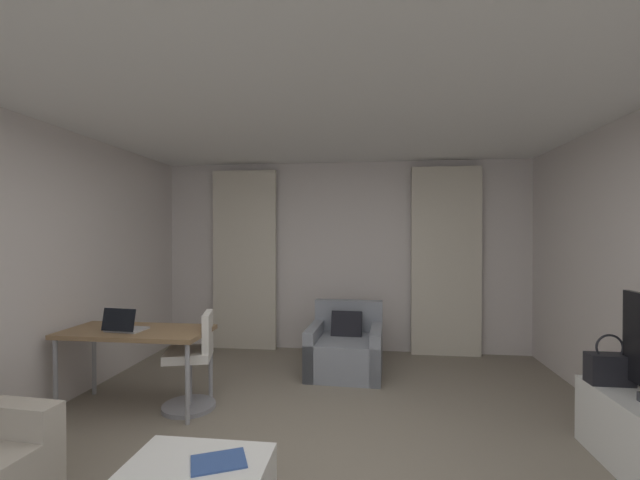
{
  "coord_description": "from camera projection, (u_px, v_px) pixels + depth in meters",
  "views": [
    {
      "loc": [
        0.37,
        -2.65,
        1.6
      ],
      "look_at": [
        -0.11,
        1.32,
        1.55
      ],
      "focal_mm": 22.9,
      "sensor_mm": 36.0,
      "label": 1
    }
  ],
  "objects": [
    {
      "name": "handbag_primary",
      "position": [
        609.0,
        368.0,
        3.0
      ],
      "size": [
        0.3,
        0.14,
        0.37
      ],
      "color": "black",
      "rests_on": "tv_console"
    },
    {
      "name": "curtain_right_panel",
      "position": [
        446.0,
        261.0,
        5.39
      ],
      "size": [
        0.9,
        0.06,
        2.5
      ],
      "color": "beige",
      "rests_on": "ground"
    },
    {
      "name": "magazine_open",
      "position": [
        219.0,
        462.0,
        2.14
      ],
      "size": [
        0.34,
        0.3,
        0.01
      ],
      "color": "#335193",
      "rests_on": "coffee_table"
    },
    {
      "name": "wall_window",
      "position": [
        343.0,
        256.0,
        5.69
      ],
      "size": [
        5.12,
        0.06,
        2.6
      ],
      "color": "silver",
      "rests_on": "ground"
    },
    {
      "name": "curtain_left_panel",
      "position": [
        245.0,
        260.0,
        5.72
      ],
      "size": [
        0.9,
        0.06,
        2.5
      ],
      "color": "beige",
      "rests_on": "ground"
    },
    {
      "name": "ground_plane",
      "position": [
        313.0,
        476.0,
        2.7
      ],
      "size": [
        12.0,
        12.0,
        0.0
      ],
      "primitive_type": "plane",
      "color": "gray"
    },
    {
      "name": "desk",
      "position": [
        137.0,
        336.0,
        3.75
      ],
      "size": [
        1.32,
        0.61,
        0.73
      ],
      "color": "olive",
      "rests_on": "ground"
    },
    {
      "name": "desk_chair",
      "position": [
        193.0,
        366.0,
        3.75
      ],
      "size": [
        0.49,
        0.49,
        0.88
      ],
      "color": "gray",
      "rests_on": "ground"
    },
    {
      "name": "laptop",
      "position": [
        124.0,
        326.0,
        3.69
      ],
      "size": [
        0.34,
        0.28,
        0.22
      ],
      "color": "#ADADB2",
      "rests_on": "desk"
    },
    {
      "name": "ceiling",
      "position": [
        313.0,
        77.0,
        2.66
      ],
      "size": [
        5.12,
        6.12,
        0.06
      ],
      "primitive_type": "cube",
      "color": "white",
      "rests_on": "wall_left"
    },
    {
      "name": "armchair",
      "position": [
        346.0,
        349.0,
        4.75
      ],
      "size": [
        0.88,
        0.92,
        0.78
      ],
      "color": "gray",
      "rests_on": "ground"
    }
  ]
}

